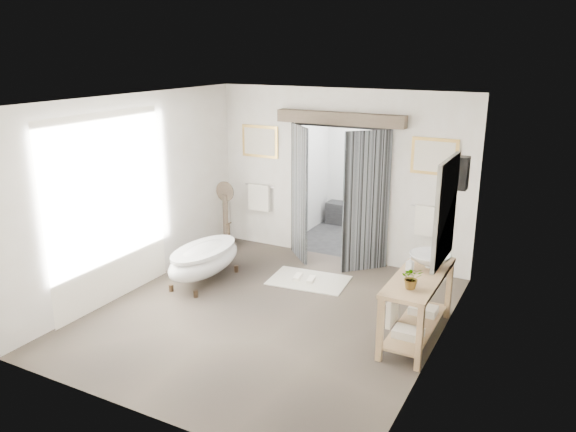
{
  "coord_description": "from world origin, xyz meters",
  "views": [
    {
      "loc": [
        3.51,
        -6.08,
        3.52
      ],
      "look_at": [
        0.0,
        0.6,
        1.25
      ],
      "focal_mm": 35.0,
      "sensor_mm": 36.0,
      "label": 1
    }
  ],
  "objects_px": {
    "clawfoot_tub": "(204,259)",
    "basin": "(430,260)",
    "vanity": "(415,301)",
    "rug": "(309,280)"
  },
  "relations": [
    {
      "from": "rug",
      "to": "basin",
      "type": "bearing_deg",
      "value": -18.42
    },
    {
      "from": "basin",
      "to": "vanity",
      "type": "bearing_deg",
      "value": -126.04
    },
    {
      "from": "clawfoot_tub",
      "to": "basin",
      "type": "height_order",
      "value": "basin"
    },
    {
      "from": "clawfoot_tub",
      "to": "vanity",
      "type": "bearing_deg",
      "value": -3.87
    },
    {
      "from": "clawfoot_tub",
      "to": "rug",
      "type": "height_order",
      "value": "clawfoot_tub"
    },
    {
      "from": "vanity",
      "to": "basin",
      "type": "bearing_deg",
      "value": 78.85
    },
    {
      "from": "clawfoot_tub",
      "to": "vanity",
      "type": "relative_size",
      "value": 0.97
    },
    {
      "from": "vanity",
      "to": "rug",
      "type": "relative_size",
      "value": 1.33
    },
    {
      "from": "vanity",
      "to": "rug",
      "type": "bearing_deg",
      "value": 152.77
    },
    {
      "from": "rug",
      "to": "basin",
      "type": "relative_size",
      "value": 2.29
    }
  ]
}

